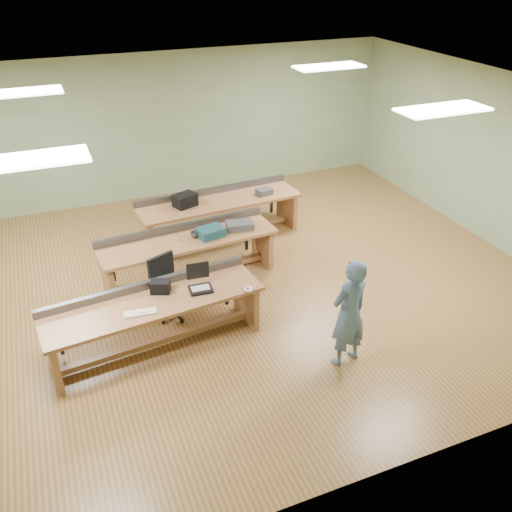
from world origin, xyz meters
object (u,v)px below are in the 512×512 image
workbench_mid (188,248)px  parts_bin_teal (211,232)px  camera_bag (160,287)px  workbench_front (154,312)px  person (349,313)px  workbench_back (219,209)px  parts_bin_grey (240,225)px  laptop_base (201,289)px  task_chair (170,295)px  mug (194,235)px  drinks_can (175,237)px

workbench_mid → parts_bin_teal: size_ratio=7.09×
camera_bag → parts_bin_teal: 1.70m
workbench_front → person: person is taller
workbench_back → parts_bin_grey: size_ratio=7.10×
workbench_front → parts_bin_grey: 2.35m
workbench_front → workbench_mid: size_ratio=1.03×
laptop_base → workbench_front: bearing=-176.7°
task_chair → camera_bag: bearing=-135.8°
task_chair → laptop_base: bearing=-88.0°
laptop_base → mug: (0.36, 1.50, 0.03)m
task_chair → workbench_front: bearing=-141.4°
parts_bin_teal → parts_bin_grey: (0.52, 0.08, -0.01)m
person → laptop_base: person is taller
parts_bin_grey → mug: parts_bin_grey is taller
workbench_mid → drinks_can: bearing=-175.9°
person → task_chair: size_ratio=1.63×
workbench_mid → drinks_can: (-0.20, -0.03, 0.26)m
laptop_base → camera_bag: (-0.51, 0.16, 0.07)m
parts_bin_grey → parts_bin_teal: bearing=-171.7°
parts_bin_grey → drinks_can: size_ratio=3.51×
workbench_front → person: (2.22, -1.24, 0.21)m
workbench_mid → task_chair: (-0.54, -0.87, -0.21)m
person → camera_bag: 2.50m
workbench_front → camera_bag: bearing=40.0°
workbench_front → parts_bin_grey: size_ratio=6.91×
task_chair → mug: bearing=30.5°
task_chair → mug: (0.65, 0.85, 0.45)m
task_chair → parts_bin_grey: task_chair is taller
person → workbench_mid: bearing=-76.7°
person → workbench_front: bearing=-41.5°
workbench_front → mug: (1.01, 1.49, 0.24)m
person → camera_bag: bearing=-46.1°
mug → person: bearing=-65.9°
parts_bin_teal → drinks_can: parts_bin_teal is taller
parts_bin_teal → mug: size_ratio=3.33×
laptop_base → task_chair: size_ratio=0.33×
workbench_back → drinks_can: size_ratio=24.91×
camera_bag → laptop_base: bearing=4.8°
workbench_back → person: (0.38, -3.96, 0.21)m
workbench_front → task_chair: bearing=54.7°
mug → drinks_can: 0.31m
laptop_base → mug: 1.54m
workbench_front → task_chair: (0.36, 0.64, -0.21)m
camera_bag → task_chair: (0.21, 0.49, -0.49)m
workbench_back → camera_bag: camera_bag is taller
drinks_can → workbench_front: bearing=-115.3°
workbench_front → workbench_mid: bearing=53.1°
parts_bin_grey → workbench_back: bearing=87.4°
task_chair → parts_bin_teal: bearing=18.9°
camera_bag → task_chair: bearing=88.6°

